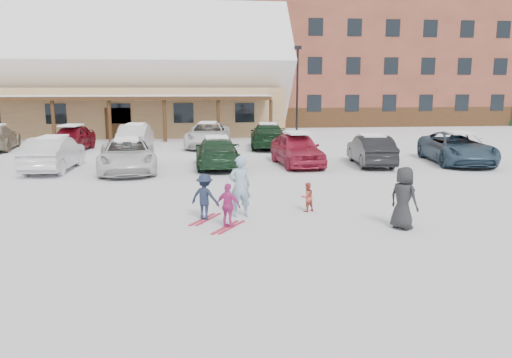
{
  "coord_description": "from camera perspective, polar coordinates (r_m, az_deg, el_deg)",
  "views": [
    {
      "loc": [
        -1.34,
        -13.29,
        3.67
      ],
      "look_at": [
        0.3,
        1.0,
        1.0
      ],
      "focal_mm": 35.0,
      "sensor_mm": 36.0,
      "label": 1
    }
  ],
  "objects": [
    {
      "name": "parked_car_2",
      "position": [
        22.5,
        -14.5,
        2.65
      ],
      "size": [
        3.03,
        5.45,
        1.44
      ],
      "primitive_type": "imported",
      "rotation": [
        0.0,
        0.0,
        0.13
      ],
      "color": "silver",
      "rests_on": "ground"
    },
    {
      "name": "ground",
      "position": [
        13.85,
        -0.76,
        -4.85
      ],
      "size": [
        160.0,
        160.0,
        0.0
      ],
      "primitive_type": "plane",
      "color": "white",
      "rests_on": "ground"
    },
    {
      "name": "bystander_dark",
      "position": [
        13.5,
        16.51,
        -2.1
      ],
      "size": [
        0.87,
        0.96,
        1.64
      ],
      "primitive_type": "imported",
      "rotation": [
        0.0,
        0.0,
        2.13
      ],
      "color": "#232325",
      "rests_on": "ground"
    },
    {
      "name": "forested_hillside",
      "position": [
        99.49,
        -6.04,
        19.33
      ],
      "size": [
        300.0,
        70.0,
        38.0
      ],
      "primitive_type": "cube",
      "color": "black",
      "rests_on": "ground"
    },
    {
      "name": "conifer_4",
      "position": [
        69.08,
        24.8,
        11.96
      ],
      "size": [
        5.06,
        5.06,
        11.73
      ],
      "color": "black",
      "rests_on": "ground"
    },
    {
      "name": "parked_car_4",
      "position": [
        23.59,
        4.69,
        3.43
      ],
      "size": [
        2.18,
        4.68,
        1.55
      ],
      "primitive_type": "imported",
      "rotation": [
        0.0,
        0.0,
        0.08
      ],
      "color": "#A31F38",
      "rests_on": "ground"
    },
    {
      "name": "parked_car_9",
      "position": [
        30.62,
        -13.54,
        4.75
      ],
      "size": [
        1.72,
        4.58,
        1.49
      ],
      "primitive_type": "imported",
      "rotation": [
        0.0,
        0.0,
        3.11
      ],
      "color": "silver",
      "rests_on": "ground"
    },
    {
      "name": "parked_car_3",
      "position": [
        23.04,
        -4.48,
        3.07
      ],
      "size": [
        1.97,
        4.81,
        1.39
      ],
      "primitive_type": "imported",
      "rotation": [
        0.0,
        0.0,
        3.15
      ],
      "color": "#193821",
      "rests_on": "ground"
    },
    {
      "name": "toddler_red",
      "position": [
        14.89,
        5.86,
        -2.07
      ],
      "size": [
        0.53,
        0.48,
        0.88
      ],
      "primitive_type": "imported",
      "rotation": [
        0.0,
        0.0,
        3.57
      ],
      "color": "#BC4839",
      "rests_on": "ground"
    },
    {
      "name": "parked_car_1",
      "position": [
        23.75,
        -22.14,
        2.69
      ],
      "size": [
        1.74,
        4.63,
        1.51
      ],
      "primitive_type": "imported",
      "rotation": [
        0.0,
        0.0,
        3.11
      ],
      "color": "silver",
      "rests_on": "ground"
    },
    {
      "name": "child_magenta",
      "position": [
        13.1,
        -3.19,
        -3.07
      ],
      "size": [
        0.75,
        0.61,
        1.19
      ],
      "primitive_type": "imported",
      "rotation": [
        0.0,
        0.0,
        2.59
      ],
      "color": "#C23085",
      "rests_on": "ground"
    },
    {
      "name": "adult_skier",
      "position": [
        14.16,
        -1.86,
        -0.85
      ],
      "size": [
        0.7,
        0.52,
        1.76
      ],
      "primitive_type": "imported",
      "rotation": [
        0.0,
        0.0,
        3.3
      ],
      "color": "#86A7BF",
      "rests_on": "ground"
    },
    {
      "name": "day_lodge",
      "position": [
        41.95,
        -17.37,
        10.42
      ],
      "size": [
        29.12,
        12.5,
        10.38
      ],
      "color": "tan",
      "rests_on": "ground"
    },
    {
      "name": "conifer_3",
      "position": [
        57.77,
        0.77,
        11.95
      ],
      "size": [
        3.96,
        3.96,
        9.18
      ],
      "color": "black",
      "rests_on": "ground"
    },
    {
      "name": "parked_car_6",
      "position": [
        26.06,
        21.97,
        3.32
      ],
      "size": [
        3.22,
        5.69,
        1.5
      ],
      "primitive_type": "imported",
      "rotation": [
        0.0,
        0.0,
        -0.14
      ],
      "color": "#2E4659",
      "rests_on": "ground"
    },
    {
      "name": "parked_car_10",
      "position": [
        30.74,
        -5.49,
        5.04
      ],
      "size": [
        3.05,
        5.71,
        1.53
      ],
      "primitive_type": "imported",
      "rotation": [
        0.0,
        0.0,
        -0.1
      ],
      "color": "white",
      "rests_on": "ground"
    },
    {
      "name": "skis_child_magenta",
      "position": [
        13.24,
        -3.16,
        -5.52
      ],
      "size": [
        0.91,
        1.3,
        0.03
      ],
      "primitive_type": "cube",
      "rotation": [
        0.0,
        0.0,
        2.59
      ],
      "color": "#AA1832",
      "rests_on": "ground"
    },
    {
      "name": "lamp_post",
      "position": [
        38.02,
        4.74,
        10.56
      ],
      "size": [
        0.5,
        0.25,
        6.63
      ],
      "color": "black",
      "rests_on": "ground"
    },
    {
      "name": "child_navy",
      "position": [
        13.91,
        -5.86,
        -2.07
      ],
      "size": [
        0.97,
        0.83,
        1.3
      ],
      "primitive_type": "imported",
      "rotation": [
        0.0,
        0.0,
        2.63
      ],
      "color": "#1A243B",
      "rests_on": "ground"
    },
    {
      "name": "parked_car_11",
      "position": [
        30.2,
        1.36,
        4.95
      ],
      "size": [
        2.59,
        5.3,
        1.48
      ],
      "primitive_type": "imported",
      "rotation": [
        0.0,
        0.0,
        3.04
      ],
      "color": "black",
      "rests_on": "ground"
    },
    {
      "name": "skis_child_navy",
      "position": [
        14.07,
        -5.81,
        -4.6
      ],
      "size": [
        0.86,
        1.32,
        0.03
      ],
      "primitive_type": "cube",
      "rotation": [
        0.0,
        0.0,
        2.63
      ],
      "color": "#AA1832",
      "rests_on": "ground"
    },
    {
      "name": "parked_car_5",
      "position": [
        24.21,
        12.99,
        3.22
      ],
      "size": [
        1.91,
        4.41,
        1.41
      ],
      "primitive_type": "imported",
      "rotation": [
        0.0,
        0.0,
        3.04
      ],
      "color": "black",
      "rests_on": "ground"
    },
    {
      "name": "alpine_hotel",
      "position": [
        53.84,
        10.74,
        15.63
      ],
      "size": [
        31.48,
        14.01,
        21.48
      ],
      "color": "brown",
      "rests_on": "ground"
    },
    {
      "name": "parked_car_8",
      "position": [
        30.67,
        -20.31,
        4.4
      ],
      "size": [
        2.18,
        4.54,
        1.5
      ],
      "primitive_type": "imported",
      "rotation": [
        0.0,
        0.0,
        -0.1
      ],
      "color": "maroon",
      "rests_on": "ground"
    }
  ]
}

